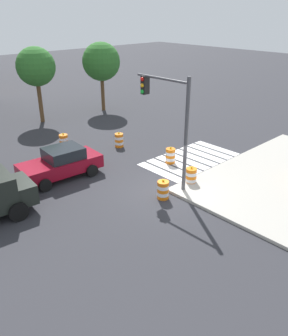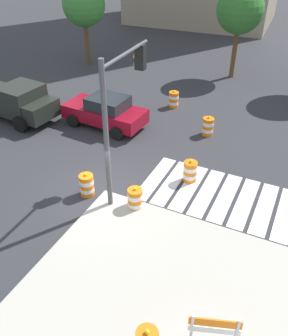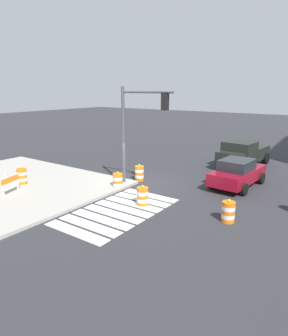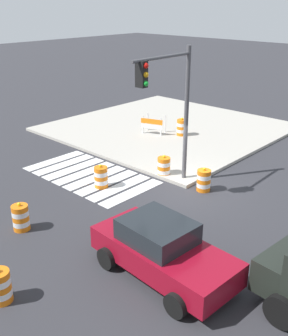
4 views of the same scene
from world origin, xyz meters
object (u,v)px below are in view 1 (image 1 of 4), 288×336
(traffic_barrel_crosswalk_end, at_px, (170,156))
(traffic_barrel_far_curb, at_px, (163,190))
(traffic_barrel_median_near, at_px, (119,140))
(sports_car, at_px, (61,163))
(street_tree_streetside_near, at_px, (101,62))
(street_tree_streetside_far, at_px, (36,67))
(traffic_light_pole, at_px, (168,111))
(traffic_barrel_near_corner, at_px, (64,141))
(traffic_barrel_median_far, at_px, (191,176))

(traffic_barrel_crosswalk_end, distance_m, traffic_barrel_far_curb, 4.22)
(traffic_barrel_median_near, bearing_deg, sports_car, -164.86)
(street_tree_streetside_near, xyz_separation_m, street_tree_streetside_far, (-5.70, 0.54, 0.10))
(sports_car, bearing_deg, street_tree_streetside_far, 67.66)
(traffic_barrel_far_curb, height_order, traffic_light_pole, traffic_light_pole)
(traffic_barrel_near_corner, height_order, traffic_barrel_far_curb, same)
(traffic_barrel_far_curb, bearing_deg, traffic_light_pole, 37.70)
(traffic_barrel_near_corner, distance_m, traffic_barrel_median_far, 9.23)
(traffic_barrel_crosswalk_end, relative_size, street_tree_streetside_near, 0.18)
(traffic_barrel_median_near, bearing_deg, traffic_barrel_crosswalk_end, -82.45)
(traffic_barrel_crosswalk_end, bearing_deg, sports_car, 154.18)
(traffic_barrel_median_far, xyz_separation_m, street_tree_streetside_far, (-0.34, 15.22, 3.82))
(street_tree_streetside_near, distance_m, street_tree_streetside_far, 5.72)
(traffic_barrel_near_corner, height_order, street_tree_streetside_near, street_tree_streetside_near)
(sports_car, height_order, street_tree_streetside_near, street_tree_streetside_near)
(sports_car, relative_size, traffic_light_pole, 0.80)
(traffic_barrel_far_curb, relative_size, street_tree_streetside_near, 0.18)
(traffic_barrel_crosswalk_end, height_order, traffic_light_pole, traffic_light_pole)
(traffic_barrel_near_corner, relative_size, traffic_barrel_crosswalk_end, 1.00)
(street_tree_streetside_far, bearing_deg, traffic_barrel_median_far, -88.71)
(street_tree_streetside_near, bearing_deg, street_tree_streetside_far, 174.55)
(traffic_barrel_median_near, relative_size, street_tree_streetside_far, 0.18)
(traffic_barrel_crosswalk_end, xyz_separation_m, traffic_barrel_far_curb, (-3.31, -2.62, 0.00))
(traffic_barrel_far_curb, xyz_separation_m, street_tree_streetside_far, (1.76, 15.25, 3.82))
(traffic_light_pole, distance_m, street_tree_streetside_near, 15.18)
(sports_car, bearing_deg, traffic_barrel_near_corner, 57.71)
(traffic_barrel_median_near, bearing_deg, traffic_barrel_far_curb, -112.39)
(traffic_barrel_far_curb, xyz_separation_m, traffic_light_pole, (1.16, 0.89, 3.46))
(street_tree_streetside_far, bearing_deg, traffic_barrel_crosswalk_end, -82.98)
(traffic_barrel_crosswalk_end, xyz_separation_m, street_tree_streetside_near, (4.14, 12.08, 3.73))
(traffic_barrel_median_near, xyz_separation_m, street_tree_streetside_far, (-1.01, 8.53, 3.82))
(traffic_barrel_median_far, xyz_separation_m, traffic_barrel_far_curb, (-2.10, -0.03, 0.00))
(traffic_barrel_crosswalk_end, xyz_separation_m, traffic_barrel_median_far, (-1.21, -2.59, 0.00))
(street_tree_streetside_near, bearing_deg, traffic_barrel_crosswalk_end, -108.93)
(sports_car, distance_m, traffic_barrel_crosswalk_end, 6.26)
(sports_car, xyz_separation_m, traffic_barrel_far_curb, (2.32, -5.34, -0.36))
(traffic_barrel_median_near, height_order, traffic_light_pole, traffic_light_pole)
(sports_car, distance_m, street_tree_streetside_near, 13.94)
(sports_car, height_order, traffic_barrel_far_curb, sports_car)
(traffic_barrel_crosswalk_end, relative_size, traffic_barrel_median_near, 1.00)
(traffic_barrel_near_corner, distance_m, traffic_barrel_crosswalk_end, 7.20)
(traffic_barrel_crosswalk_end, height_order, traffic_barrel_median_far, same)
(traffic_light_pole, relative_size, street_tree_streetside_far, 0.95)
(traffic_light_pole, bearing_deg, traffic_barrel_median_near, 74.54)
(traffic_barrel_crosswalk_end, distance_m, street_tree_streetside_near, 13.31)
(sports_car, distance_m, traffic_barrel_median_far, 6.92)
(traffic_barrel_median_near, xyz_separation_m, traffic_barrel_median_far, (-0.67, -6.69, 0.00))
(traffic_barrel_crosswalk_end, bearing_deg, traffic_barrel_median_near, 97.55)
(traffic_barrel_median_near, distance_m, traffic_light_pole, 6.96)
(traffic_barrel_median_near, bearing_deg, street_tree_streetside_far, 96.76)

